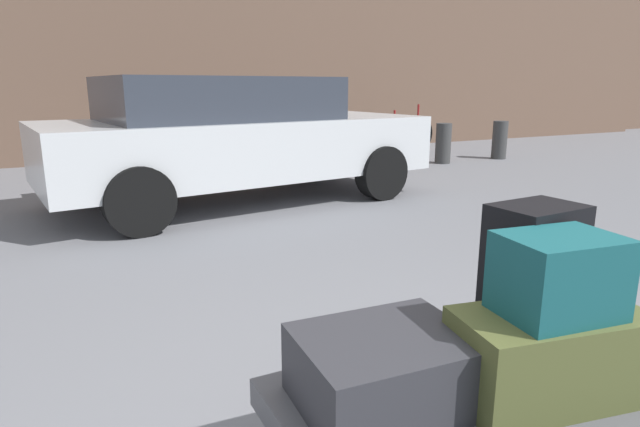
{
  "coord_description": "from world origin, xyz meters",
  "views": [
    {
      "loc": [
        -1.18,
        -1.15,
        1.33
      ],
      "look_at": [
        0.0,
        1.2,
        0.69
      ],
      "focal_mm": 29.62,
      "sensor_mm": 36.0,
      "label": 1
    }
  ],
  "objects_px": {
    "luggage_cart": "(481,411)",
    "bollard_kerb_mid": "(385,147)",
    "suitcase_black_stacked_top": "(532,280)",
    "duffel_bag_teal_topmost_pile": "(558,275)",
    "bollard_kerb_near": "(310,151)",
    "bollard_kerb_far": "(443,143)",
    "bollard_corner": "(500,140)",
    "duffel_bag_olive_front_right": "(549,355)",
    "parked_car": "(235,136)",
    "suitcase_charcoal_rear_right": "(385,370)",
    "bicycle_leaning": "(401,135)"
  },
  "relations": [
    {
      "from": "suitcase_black_stacked_top",
      "to": "bollard_kerb_far",
      "type": "relative_size",
      "value": 0.83
    },
    {
      "from": "suitcase_black_stacked_top",
      "to": "bollard_kerb_far",
      "type": "xyz_separation_m",
      "value": [
        4.53,
        5.98,
        -0.28
      ]
    },
    {
      "from": "bollard_kerb_near",
      "to": "bollard_corner",
      "type": "distance_m",
      "value": 3.89
    },
    {
      "from": "duffel_bag_olive_front_right",
      "to": "bollard_kerb_near",
      "type": "bearing_deg",
      "value": 81.48
    },
    {
      "from": "bollard_corner",
      "to": "luggage_cart",
      "type": "bearing_deg",
      "value": -135.35
    },
    {
      "from": "duffel_bag_olive_front_right",
      "to": "parked_car",
      "type": "xyz_separation_m",
      "value": [
        0.51,
        4.83,
        0.28
      ]
    },
    {
      "from": "bollard_kerb_mid",
      "to": "bollard_kerb_far",
      "type": "xyz_separation_m",
      "value": [
        1.21,
        0.0,
        0.0
      ]
    },
    {
      "from": "parked_car",
      "to": "bollard_kerb_far",
      "type": "height_order",
      "value": "parked_car"
    },
    {
      "from": "luggage_cart",
      "to": "bollard_kerb_near",
      "type": "bearing_deg",
      "value": 69.35
    },
    {
      "from": "bicycle_leaning",
      "to": "bollard_corner",
      "type": "height_order",
      "value": "bicycle_leaning"
    },
    {
      "from": "suitcase_black_stacked_top",
      "to": "bicycle_leaning",
      "type": "distance_m",
      "value": 8.73
    },
    {
      "from": "luggage_cart",
      "to": "bollard_corner",
      "type": "height_order",
      "value": "bollard_corner"
    },
    {
      "from": "luggage_cart",
      "to": "suitcase_black_stacked_top",
      "type": "distance_m",
      "value": 0.52
    },
    {
      "from": "suitcase_charcoal_rear_right",
      "to": "duffel_bag_olive_front_right",
      "type": "bearing_deg",
      "value": -19.05
    },
    {
      "from": "suitcase_black_stacked_top",
      "to": "duffel_bag_teal_topmost_pile",
      "type": "xyz_separation_m",
      "value": [
        -0.18,
        -0.25,
        0.13
      ]
    },
    {
      "from": "bollard_kerb_far",
      "to": "bicycle_leaning",
      "type": "bearing_deg",
      "value": 85.48
    },
    {
      "from": "bollard_kerb_near",
      "to": "bollard_kerb_mid",
      "type": "height_order",
      "value": "same"
    },
    {
      "from": "suitcase_charcoal_rear_right",
      "to": "bicycle_leaning",
      "type": "height_order",
      "value": "bicycle_leaning"
    },
    {
      "from": "duffel_bag_olive_front_right",
      "to": "bollard_corner",
      "type": "height_order",
      "value": "bollard_corner"
    },
    {
      "from": "luggage_cart",
      "to": "bollard_kerb_mid",
      "type": "xyz_separation_m",
      "value": [
        3.66,
        6.12,
        0.08
      ]
    },
    {
      "from": "bicycle_leaning",
      "to": "bollard_kerb_mid",
      "type": "relative_size",
      "value": 2.52
    },
    {
      "from": "bollard_kerb_far",
      "to": "bollard_corner",
      "type": "distance_m",
      "value": 1.32
    },
    {
      "from": "duffel_bag_teal_topmost_pile",
      "to": "parked_car",
      "type": "xyz_separation_m",
      "value": [
        0.51,
        4.83,
        0.0
      ]
    },
    {
      "from": "suitcase_charcoal_rear_right",
      "to": "parked_car",
      "type": "bearing_deg",
      "value": 81.27
    },
    {
      "from": "parked_car",
      "to": "luggage_cart",
      "type": "bearing_deg",
      "value": -98.22
    },
    {
      "from": "suitcase_black_stacked_top",
      "to": "suitcase_charcoal_rear_right",
      "type": "bearing_deg",
      "value": -179.74
    },
    {
      "from": "suitcase_charcoal_rear_right",
      "to": "bollard_kerb_mid",
      "type": "height_order",
      "value": "bollard_kerb_mid"
    },
    {
      "from": "bollard_kerb_near",
      "to": "suitcase_charcoal_rear_right",
      "type": "bearing_deg",
      "value": -113.59
    },
    {
      "from": "duffel_bag_teal_topmost_pile",
      "to": "bollard_kerb_far",
      "type": "bearing_deg",
      "value": 60.59
    },
    {
      "from": "luggage_cart",
      "to": "bicycle_leaning",
      "type": "relative_size",
      "value": 0.76
    },
    {
      "from": "bollard_kerb_far",
      "to": "bollard_kerb_mid",
      "type": "bearing_deg",
      "value": 180.0
    },
    {
      "from": "suitcase_charcoal_rear_right",
      "to": "bollard_kerb_near",
      "type": "xyz_separation_m",
      "value": [
        2.63,
        6.02,
        -0.11
      ]
    },
    {
      "from": "suitcase_charcoal_rear_right",
      "to": "duffel_bag_teal_topmost_pile",
      "type": "bearing_deg",
      "value": -19.05
    },
    {
      "from": "suitcase_charcoal_rear_right",
      "to": "bollard_kerb_mid",
      "type": "distance_m",
      "value": 7.22
    },
    {
      "from": "parked_car",
      "to": "bollard_kerb_mid",
      "type": "relative_size",
      "value": 6.47
    },
    {
      "from": "luggage_cart",
      "to": "duffel_bag_teal_topmost_pile",
      "type": "relative_size",
      "value": 3.75
    },
    {
      "from": "luggage_cart",
      "to": "duffel_bag_olive_front_right",
      "type": "bearing_deg",
      "value": -31.4
    },
    {
      "from": "duffel_bag_olive_front_right",
      "to": "suitcase_black_stacked_top",
      "type": "xyz_separation_m",
      "value": [
        0.18,
        0.25,
        0.14
      ]
    },
    {
      "from": "duffel_bag_olive_front_right",
      "to": "bollard_kerb_far",
      "type": "height_order",
      "value": "bollard_kerb_far"
    },
    {
      "from": "suitcase_black_stacked_top",
      "to": "duffel_bag_olive_front_right",
      "type": "bearing_deg",
      "value": -128.83
    },
    {
      "from": "bicycle_leaning",
      "to": "bollard_corner",
      "type": "relative_size",
      "value": 2.52
    },
    {
      "from": "suitcase_black_stacked_top",
      "to": "bollard_kerb_near",
      "type": "height_order",
      "value": "suitcase_black_stacked_top"
    },
    {
      "from": "suitcase_charcoal_rear_right",
      "to": "bollard_kerb_far",
      "type": "xyz_separation_m",
      "value": [
        5.2,
        6.02,
        -0.11
      ]
    },
    {
      "from": "luggage_cart",
      "to": "duffel_bag_olive_front_right",
      "type": "xyz_separation_m",
      "value": [
        0.17,
        -0.1,
        0.21
      ]
    },
    {
      "from": "bollard_kerb_near",
      "to": "duffel_bag_teal_topmost_pile",
      "type": "bearing_deg",
      "value": -108.93
    },
    {
      "from": "suitcase_black_stacked_top",
      "to": "bollard_kerb_mid",
      "type": "bearing_deg",
      "value": 57.63
    },
    {
      "from": "luggage_cart",
      "to": "duffel_bag_olive_front_right",
      "type": "height_order",
      "value": "duffel_bag_olive_front_right"
    },
    {
      "from": "bollard_kerb_near",
      "to": "bollard_kerb_far",
      "type": "xyz_separation_m",
      "value": [
        2.57,
        0.0,
        0.0
      ]
    },
    {
      "from": "bollard_kerb_far",
      "to": "duffel_bag_olive_front_right",
      "type": "bearing_deg",
      "value": -127.08
    },
    {
      "from": "luggage_cart",
      "to": "parked_car",
      "type": "bearing_deg",
      "value": 81.78
    }
  ]
}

